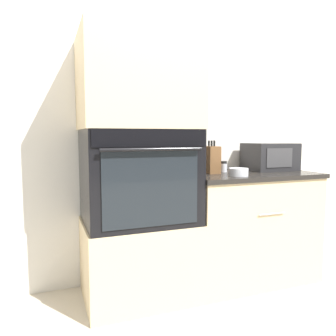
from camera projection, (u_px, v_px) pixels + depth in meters
ground_plane at (206, 305)px, 2.27m from camera, size 12.00×12.00×0.00m
wall_back at (173, 127)px, 2.74m from camera, size 8.00×0.05×2.50m
oven_cabinet_base at (139, 259)px, 2.39m from camera, size 0.79×0.60×0.56m
wall_oven at (139, 176)px, 2.32m from camera, size 0.77×0.64×0.66m
oven_cabinet_upper at (138, 83)px, 2.26m from camera, size 0.79×0.60×0.64m
counter_unit at (247, 225)px, 2.69m from camera, size 1.07×0.63×0.88m
microwave at (270, 157)px, 2.83m from camera, size 0.41×0.31×0.23m
knife_block at (211, 160)px, 2.58m from camera, size 0.10×0.14×0.26m
bowl at (238, 172)px, 2.42m from camera, size 0.15×0.15×0.06m
condiment_jar_near at (224, 167)px, 2.67m from camera, size 0.06×0.06×0.09m
condiment_jar_mid at (192, 169)px, 2.55m from camera, size 0.05×0.05×0.08m
condiment_jar_far at (209, 165)px, 2.73m from camera, size 0.05×0.05×0.11m
condiment_jar_back at (201, 168)px, 2.69m from camera, size 0.05×0.05×0.06m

